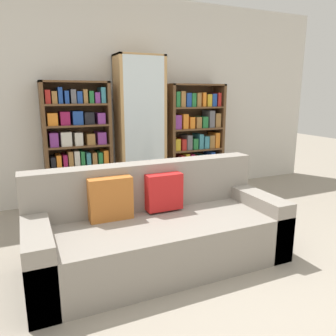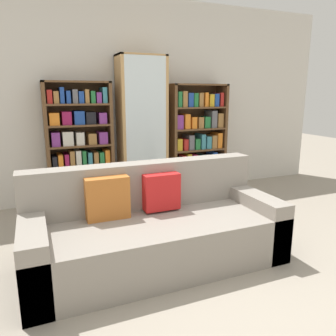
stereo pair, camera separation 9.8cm
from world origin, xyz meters
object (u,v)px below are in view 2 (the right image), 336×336
Objects in this scene: bookshelf_left at (79,147)px; bookshelf_right at (197,141)px; couch at (155,230)px; wine_bottle at (202,192)px; display_cabinet at (142,130)px.

bookshelf_left reaches higher than bookshelf_right.
wine_bottle is at bearing 47.61° from couch.
wine_bottle is at bearing -109.39° from bookshelf_right.
bookshelf_left is at bearing 179.98° from bookshelf_right.
couch is 1.36× the size of bookshelf_right.
bookshelf_right is at bearing 1.05° from display_cabinet.
bookshelf_left is 0.86m from display_cabinet.
couch is 1.89m from bookshelf_left.
bookshelf_left is 0.82× the size of display_cabinet.
couch is 1.35× the size of bookshelf_left.
display_cabinet is 1.17m from wine_bottle.
bookshelf_left reaches higher than wine_bottle.
display_cabinet is at bearing -178.95° from bookshelf_right.
couch is 2.28m from bookshelf_right.
couch reaches higher than wine_bottle.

